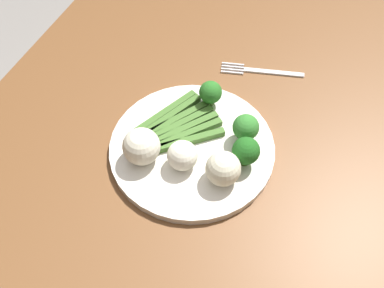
% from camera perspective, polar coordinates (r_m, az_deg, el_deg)
% --- Properties ---
extents(dining_table, '(1.21, 0.95, 0.76)m').
position_cam_1_polar(dining_table, '(0.88, 3.13, -7.12)').
color(dining_table, brown).
rests_on(dining_table, ground_plane).
extents(plate, '(0.29, 0.29, 0.01)m').
position_cam_1_polar(plate, '(0.80, -0.00, -0.52)').
color(plate, silver).
rests_on(plate, dining_table).
extents(asparagus_bundle, '(0.16, 0.15, 0.01)m').
position_cam_1_polar(asparagus_bundle, '(0.81, -1.86, 2.21)').
color(asparagus_bundle, '#3D6626').
rests_on(asparagus_bundle, plate).
extents(broccoli_back_right, '(0.04, 0.04, 0.05)m').
position_cam_1_polar(broccoli_back_right, '(0.83, 2.30, 6.36)').
color(broccoli_back_right, '#568E33').
rests_on(broccoli_back_right, plate).
extents(broccoli_right, '(0.05, 0.05, 0.06)m').
position_cam_1_polar(broccoli_right, '(0.75, 6.68, -0.89)').
color(broccoli_right, '#4C7F2B').
rests_on(broccoli_right, plate).
extents(broccoli_left, '(0.05, 0.05, 0.06)m').
position_cam_1_polar(broccoli_left, '(0.78, 6.66, 2.02)').
color(broccoli_left, '#609E3D').
rests_on(broccoli_left, plate).
extents(cauliflower_front, '(0.06, 0.06, 0.06)m').
position_cam_1_polar(cauliflower_front, '(0.74, 3.88, -3.06)').
color(cauliflower_front, beige).
rests_on(cauliflower_front, plate).
extents(cauliflower_back, '(0.05, 0.05, 0.05)m').
position_cam_1_polar(cauliflower_back, '(0.75, -1.19, -1.44)').
color(cauliflower_back, white).
rests_on(cauliflower_back, plate).
extents(cauliflower_edge, '(0.06, 0.06, 0.06)m').
position_cam_1_polar(cauliflower_edge, '(0.76, -6.27, -0.30)').
color(cauliflower_edge, silver).
rests_on(cauliflower_edge, plate).
extents(fork, '(0.06, 0.16, 0.00)m').
position_cam_1_polar(fork, '(0.94, 8.52, 8.90)').
color(fork, silver).
rests_on(fork, dining_table).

